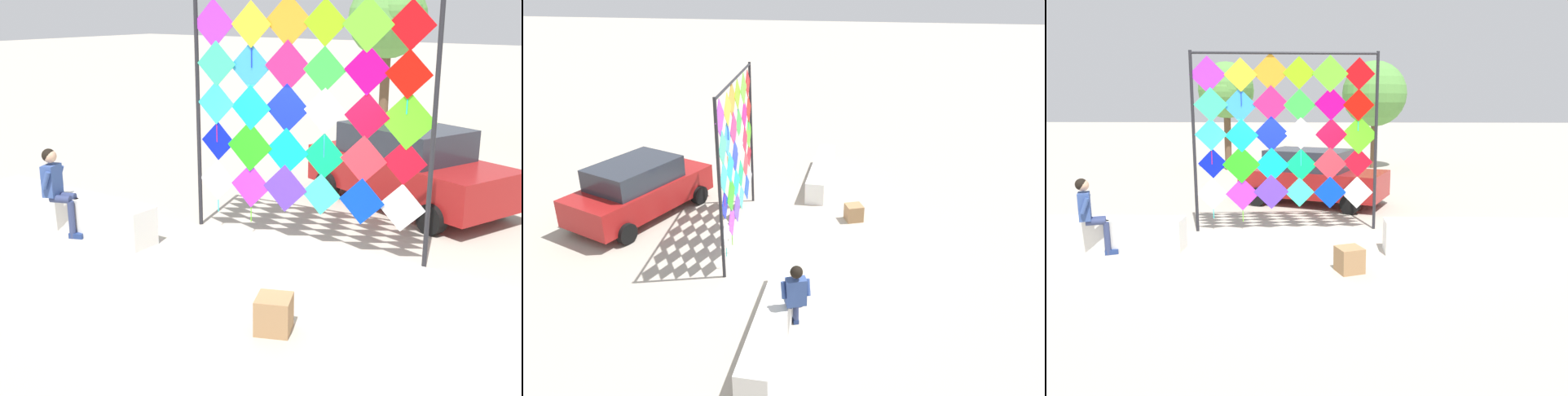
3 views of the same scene
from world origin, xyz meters
The scene contains 7 objects.
ground centered at (0.00, 0.00, 0.00)m, with size 120.00×120.00×0.00m, color #ADA393.
plaza_ledge_left centered at (-3.74, -0.44, 0.32)m, with size 3.56×0.53×0.63m, color silver.
plaza_ledge_right centered at (3.74, -0.44, 0.32)m, with size 3.56×0.53×0.63m, color silver.
kite_display_rack centered at (-0.06, 1.16, 2.26)m, with size 4.08×0.40×3.94m.
seated_vendor centered at (-3.59, -0.79, 0.87)m, with size 0.70×0.59×1.48m.
parked_car centered at (0.49, 4.08, 0.78)m, with size 4.33×3.02×1.55m.
cardboard_box_large centered at (1.22, -1.60, 0.22)m, with size 0.41×0.43×0.43m, color #9E754C.
Camera 2 is at (-10.95, -1.95, 6.06)m, focal length 34.70 mm.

